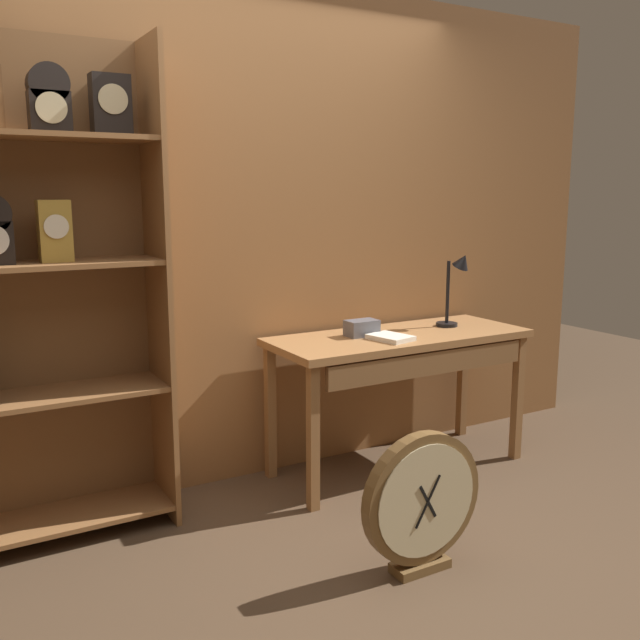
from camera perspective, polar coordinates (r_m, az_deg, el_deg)
ground_plane at (r=2.96m, az=5.35°, el=-20.81°), size 10.00×10.00×0.00m
back_wood_panel at (r=3.67m, az=-6.17°, el=6.78°), size 4.80×0.05×2.60m
bookshelf at (r=3.19m, az=-23.30°, el=2.87°), size 1.12×0.35×2.20m
workbench at (r=3.82m, az=6.74°, el=-2.54°), size 1.45×0.57×0.77m
desk_lamp at (r=4.04m, az=11.13°, el=3.08°), size 0.19×0.18×0.43m
toolbox_small at (r=3.74m, az=3.44°, el=-0.66°), size 0.17×0.11×0.09m
open_repair_manual at (r=3.66m, az=5.79°, el=-1.43°), size 0.21×0.25×0.02m
round_clock_large at (r=2.93m, az=8.37°, el=-14.53°), size 0.55×0.11×0.59m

